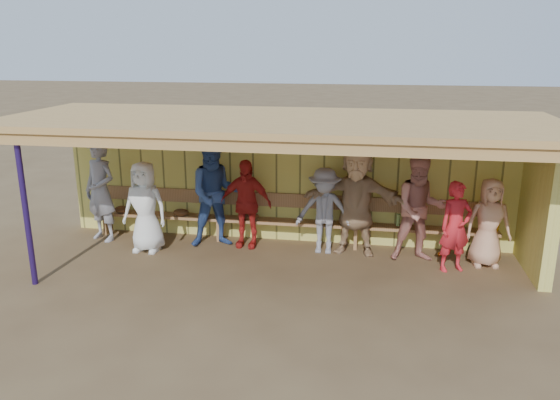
# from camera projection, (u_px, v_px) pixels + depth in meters

# --- Properties ---
(ground) EXTENTS (90.00, 90.00, 0.00)m
(ground) POSITION_uv_depth(u_px,v_px,m) (277.00, 265.00, 9.30)
(ground) COLOR brown
(ground) RESTS_ON ground
(player_a) EXTENTS (0.82, 0.68, 1.93)m
(player_a) POSITION_uv_depth(u_px,v_px,m) (101.00, 191.00, 10.26)
(player_a) COLOR gray
(player_a) RESTS_ON ground
(player_b) EXTENTS (0.83, 0.56, 1.65)m
(player_b) POSITION_uv_depth(u_px,v_px,m) (145.00, 207.00, 9.73)
(player_b) COLOR white
(player_b) RESTS_ON ground
(player_c) EXTENTS (1.18, 1.05, 1.99)m
(player_c) POSITION_uv_depth(u_px,v_px,m) (216.00, 193.00, 9.96)
(player_c) COLOR #355292
(player_c) RESTS_ON ground
(player_d) EXTENTS (0.98, 0.46, 1.64)m
(player_d) POSITION_uv_depth(u_px,v_px,m) (246.00, 204.00, 9.96)
(player_d) COLOR red
(player_d) RESTS_ON ground
(player_e) EXTENTS (1.01, 0.58, 1.56)m
(player_e) POSITION_uv_depth(u_px,v_px,m) (324.00, 211.00, 9.66)
(player_e) COLOR gray
(player_e) RESTS_ON ground
(player_f) EXTENTS (1.87, 0.77, 1.96)m
(player_f) POSITION_uv_depth(u_px,v_px,m) (356.00, 200.00, 9.59)
(player_f) COLOR tan
(player_f) RESTS_ON ground
(player_g) EXTENTS (0.65, 0.54, 1.51)m
(player_g) POSITION_uv_depth(u_px,v_px,m) (455.00, 227.00, 8.88)
(player_g) COLOR red
(player_g) RESTS_ON ground
(player_h) EXTENTS (0.79, 0.56, 1.51)m
(player_h) POSITION_uv_depth(u_px,v_px,m) (489.00, 223.00, 9.09)
(player_h) COLOR tan
(player_h) RESTS_ON ground
(player_extra) EXTENTS (1.00, 0.83, 1.86)m
(player_extra) POSITION_uv_depth(u_px,v_px,m) (420.00, 209.00, 9.26)
(player_extra) COLOR tan
(player_extra) RESTS_ON ground
(dugout_structure) EXTENTS (8.80, 3.20, 2.50)m
(dugout_structure) POSITION_uv_depth(u_px,v_px,m) (305.00, 160.00, 9.42)
(dugout_structure) COLOR #DED35E
(dugout_structure) RESTS_ON ground
(bench) EXTENTS (7.60, 0.34, 0.93)m
(bench) POSITION_uv_depth(u_px,v_px,m) (287.00, 216.00, 10.21)
(bench) COLOR #AB7949
(bench) RESTS_ON ground
(dugout_equipment) EXTENTS (7.11, 0.62, 0.80)m
(dugout_equipment) POSITION_uv_depth(u_px,v_px,m) (236.00, 217.00, 10.25)
(dugout_equipment) COLOR orange
(dugout_equipment) RESTS_ON ground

